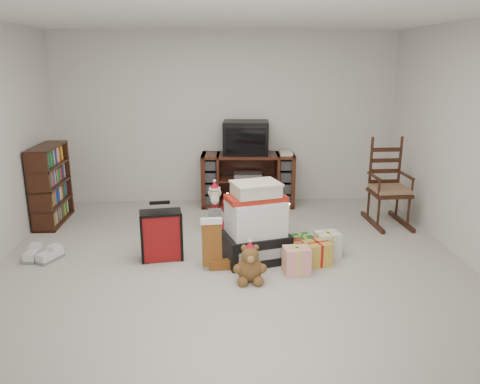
# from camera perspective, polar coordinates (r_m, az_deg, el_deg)

# --- Properties ---
(room) EXTENTS (5.01, 5.01, 2.51)m
(room) POSITION_cam_1_polar(r_m,az_deg,el_deg) (4.53, -1.01, 5.07)
(room) COLOR beige
(room) RESTS_ON ground
(tv_stand) EXTENTS (1.37, 0.54, 0.77)m
(tv_stand) POSITION_cam_1_polar(r_m,az_deg,el_deg) (6.91, 0.96, 1.51)
(tv_stand) COLOR #441A13
(tv_stand) RESTS_ON floor
(bookshelf) EXTENTS (0.28, 0.85, 1.03)m
(bookshelf) POSITION_cam_1_polar(r_m,az_deg,el_deg) (6.61, -22.08, 0.67)
(bookshelf) COLOR #321A0D
(bookshelf) RESTS_ON floor
(rocking_chair) EXTENTS (0.50, 0.80, 1.17)m
(rocking_chair) POSITION_cam_1_polar(r_m,az_deg,el_deg) (6.45, 17.55, -0.16)
(rocking_chair) COLOR #321A0D
(rocking_chair) RESTS_ON floor
(gift_pile) EXTENTS (0.78, 0.66, 0.85)m
(gift_pile) POSITION_cam_1_polar(r_m,az_deg,el_deg) (5.00, 1.90, -4.34)
(gift_pile) COLOR black
(gift_pile) RESTS_ON floor
(red_suitcase) EXTENTS (0.44, 0.28, 0.63)m
(red_suitcase) POSITION_cam_1_polar(r_m,az_deg,el_deg) (5.12, -9.55, -5.21)
(red_suitcase) COLOR maroon
(red_suitcase) RESTS_ON floor
(stocking) EXTENTS (0.27, 0.14, 0.55)m
(stocking) POSITION_cam_1_polar(r_m,az_deg,el_deg) (4.84, -3.45, -6.29)
(stocking) COLOR #0C7012
(stocking) RESTS_ON floor
(teddy_bear) EXTENTS (0.25, 0.22, 0.38)m
(teddy_bear) POSITION_cam_1_polar(r_m,az_deg,el_deg) (4.60, 1.20, -8.94)
(teddy_bear) COLOR brown
(teddy_bear) RESTS_ON floor
(santa_figurine) EXTENTS (0.27, 0.26, 0.56)m
(santa_figurine) POSITION_cam_1_polar(r_m,az_deg,el_deg) (5.73, 4.44, -3.35)
(santa_figurine) COLOR #B01221
(santa_figurine) RESTS_ON floor
(mrs_claus_figurine) EXTENTS (0.32, 0.30, 0.65)m
(mrs_claus_figurine) POSITION_cam_1_polar(r_m,az_deg,el_deg) (5.89, -3.07, -2.44)
(mrs_claus_figurine) COLOR #B01221
(mrs_claus_figurine) RESTS_ON floor
(sneaker_pair) EXTENTS (0.39, 0.33, 0.11)m
(sneaker_pair) POSITION_cam_1_polar(r_m,az_deg,el_deg) (5.54, -23.01, -7.10)
(sneaker_pair) COLOR silver
(sneaker_pair) RESTS_ON floor
(gift_cluster) EXTENTS (0.71, 0.80, 0.24)m
(gift_cluster) POSITION_cam_1_polar(r_m,az_deg,el_deg) (5.12, 8.06, -7.00)
(gift_cluster) COLOR #A31F12
(gift_cluster) RESTS_ON floor
(crt_television) EXTENTS (0.68, 0.52, 0.48)m
(crt_television) POSITION_cam_1_polar(r_m,az_deg,el_deg) (6.79, 0.72, 6.64)
(crt_television) COLOR black
(crt_television) RESTS_ON tv_stand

